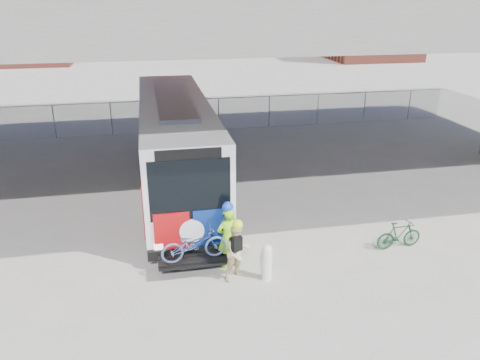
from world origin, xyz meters
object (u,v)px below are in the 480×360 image
object	(u,v)px
bollard	(267,261)
cyclist_tan	(238,251)
cyclist_hivis	(228,236)
bike_parked	(399,235)
bus	(175,137)

from	to	relation	value
bollard	cyclist_tan	size ratio (longest dim) A/B	0.59
bollard	cyclist_hivis	distance (m)	1.32
cyclist_tan	bike_parked	xyz separation A→B (m)	(5.16, 0.66, -0.40)
bus	bike_parked	distance (m)	9.07
cyclist_hivis	bike_parked	world-z (taller)	cyclist_hivis
bus	cyclist_hivis	distance (m)	6.49
bus	cyclist_hivis	size ratio (longest dim) A/B	6.43
cyclist_hivis	cyclist_tan	distance (m)	0.69
bollard	cyclist_hivis	world-z (taller)	cyclist_hivis
cyclist_hivis	cyclist_tan	bearing A→B (deg)	87.12
bus	cyclist_tan	world-z (taller)	bus
cyclist_tan	bike_parked	bearing A→B (deg)	-17.58
bollard	bike_parked	distance (m)	4.48
bus	bollard	distance (m)	7.59
cyclist_hivis	bike_parked	xyz separation A→B (m)	(5.31, 0.00, -0.53)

